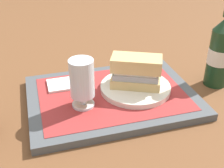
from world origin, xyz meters
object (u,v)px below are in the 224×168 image
sandwich (135,72)px  second_bottle (221,52)px  plate (136,88)px  beer_glass (82,82)px

sandwich → second_bottle: size_ratio=0.54×
plate → beer_glass: 0.17m
sandwich → beer_glass: 0.15m
beer_glass → plate: bearing=-168.9°
sandwich → second_bottle: bearing=-155.5°
plate → beer_glass: beer_glass is taller
plate → sandwich: bearing=-24.9°
sandwich → second_bottle: 0.25m
plate → sandwich: (0.00, -0.00, 0.05)m
beer_glass → second_bottle: (-0.40, -0.03, 0.01)m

